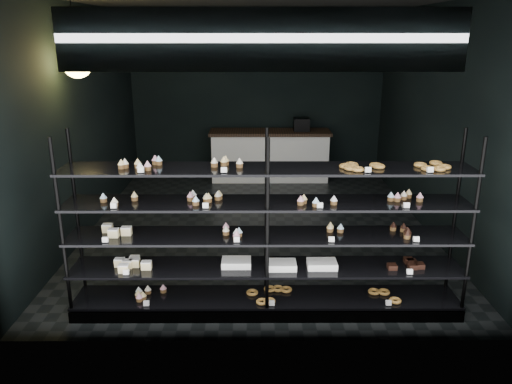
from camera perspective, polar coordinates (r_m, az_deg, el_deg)
room at (r=7.20m, az=0.28°, el=8.13°), size 5.01×6.01×3.20m
display_shelf at (r=5.13m, az=0.93°, el=-7.32°), size 4.00×0.50×1.91m
signage at (r=4.17m, az=0.68°, el=16.99°), size 3.30×0.05×0.50m
pendant_lamp at (r=6.57m, az=-19.79°, el=13.67°), size 0.35×0.35×0.91m
service_counter at (r=9.88m, az=1.65°, el=4.29°), size 2.35×0.65×1.23m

